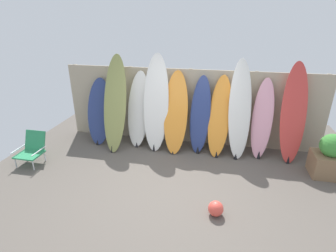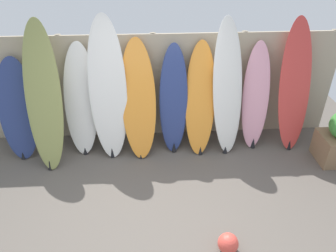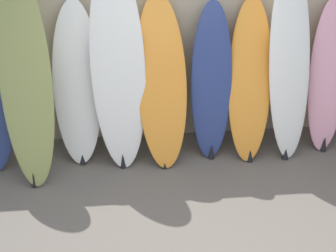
{
  "view_description": "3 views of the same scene",
  "coord_description": "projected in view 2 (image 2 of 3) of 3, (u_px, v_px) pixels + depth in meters",
  "views": [
    {
      "loc": [
        0.7,
        -3.91,
        2.89
      ],
      "look_at": [
        -0.28,
        0.82,
        0.87
      ],
      "focal_mm": 28.0,
      "sensor_mm": 36.0,
      "label": 1
    },
    {
      "loc": [
        -0.07,
        -2.97,
        3.28
      ],
      "look_at": [
        0.17,
        0.95,
        0.79
      ],
      "focal_mm": 35.0,
      "sensor_mm": 36.0,
      "label": 2
    },
    {
      "loc": [
        -0.61,
        -2.96,
        3.07
      ],
      "look_at": [
        -0.25,
        0.9,
        0.75
      ],
      "focal_mm": 50.0,
      "sensor_mm": 36.0,
      "label": 3
    }
  ],
  "objects": [
    {
      "name": "surfboard_white_3",
      "position": [
        108.0,
        91.0,
        4.98
      ],
      "size": [
        0.61,
        0.66,
        2.17
      ],
      "color": "white",
      "rests_on": "ground"
    },
    {
      "name": "surfboard_white_7",
      "position": [
        228.0,
        89.0,
        5.08
      ],
      "size": [
        0.56,
        0.69,
        2.11
      ],
      "color": "white",
      "rests_on": "ground"
    },
    {
      "name": "surfboard_olive_1",
      "position": [
        44.0,
        97.0,
        4.82
      ],
      "size": [
        0.6,
        0.94,
        2.13
      ],
      "color": "olive",
      "rests_on": "ground"
    },
    {
      "name": "beach_ball",
      "position": [
        228.0,
        243.0,
        3.76
      ],
      "size": [
        0.24,
        0.24,
        0.24
      ],
      "primitive_type": "sphere",
      "color": "#E54C3F",
      "rests_on": "ground"
    },
    {
      "name": "surfboard_pink_8",
      "position": [
        256.0,
        97.0,
        5.29
      ],
      "size": [
        0.49,
        0.59,
        1.71
      ],
      "color": "pink",
      "rests_on": "ground"
    },
    {
      "name": "fence_back",
      "position": [
        154.0,
        87.0,
        5.47
      ],
      "size": [
        6.08,
        0.11,
        1.8
      ],
      "color": "tan",
      "rests_on": "ground"
    },
    {
      "name": "surfboard_orange_6",
      "position": [
        200.0,
        100.0,
        5.18
      ],
      "size": [
        0.55,
        0.76,
        1.73
      ],
      "color": "orange",
      "rests_on": "ground"
    },
    {
      "name": "surfboard_white_2",
      "position": [
        81.0,
        101.0,
        5.14
      ],
      "size": [
        0.56,
        0.6,
        1.75
      ],
      "color": "white",
      "rests_on": "ground"
    },
    {
      "name": "surfboard_orange_4",
      "position": [
        139.0,
        101.0,
        5.09
      ],
      "size": [
        0.58,
        0.76,
        1.79
      ],
      "color": "orange",
      "rests_on": "ground"
    },
    {
      "name": "surfboard_red_9",
      "position": [
        295.0,
        87.0,
        5.18
      ],
      "size": [
        0.51,
        0.64,
        2.08
      ],
      "color": "#D13D38",
      "rests_on": "ground"
    },
    {
      "name": "surfboard_navy_0",
      "position": [
        18.0,
        110.0,
        5.09
      ],
      "size": [
        0.64,
        0.67,
        1.55
      ],
      "color": "navy",
      "rests_on": "ground"
    },
    {
      "name": "ground",
      "position": [
        159.0,
        217.0,
        4.26
      ],
      "size": [
        7.68,
        7.68,
        0.0
      ],
      "primitive_type": "plane",
      "color": "#5B544C"
    },
    {
      "name": "surfboard_navy_5",
      "position": [
        173.0,
        101.0,
        5.18
      ],
      "size": [
        0.49,
        0.56,
        1.72
      ],
      "color": "navy",
      "rests_on": "ground"
    }
  ]
}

